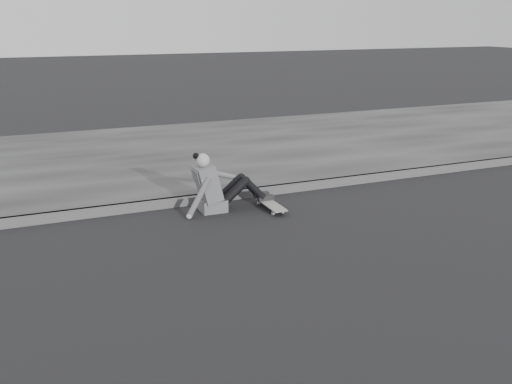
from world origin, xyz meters
TOP-DOWN VIEW (x-y plane):
  - ground at (0.00, 0.00)m, footprint 80.00×80.00m
  - curb at (0.00, 2.58)m, footprint 24.00×0.16m
  - sidewalk at (0.00, 5.60)m, footprint 24.00×6.00m
  - skateboard at (-1.27, 1.90)m, footprint 0.20×0.78m
  - seated_woman at (-2.00, 2.15)m, footprint 1.38×0.46m

SIDE VIEW (x-z plane):
  - ground at x=0.00m, z-range 0.00..0.00m
  - curb at x=0.00m, z-range 0.00..0.12m
  - sidewalk at x=0.00m, z-range 0.00..0.12m
  - skateboard at x=-1.27m, z-range 0.03..0.12m
  - seated_woman at x=-2.00m, z-range -0.08..0.80m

